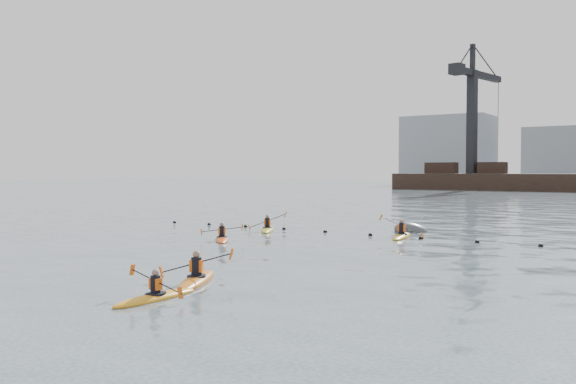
# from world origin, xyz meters

# --- Properties ---
(ground) EXTENTS (400.00, 400.00, 0.00)m
(ground) POSITION_xyz_m (0.00, 0.00, 0.00)
(ground) COLOR #384752
(ground) RESTS_ON ground
(float_line) EXTENTS (33.24, 0.73, 0.24)m
(float_line) POSITION_xyz_m (-0.50, 22.53, 0.03)
(float_line) COLOR black
(float_line) RESTS_ON ground
(kayaker_0) EXTENTS (2.30, 3.59, 1.28)m
(kayaker_0) POSITION_xyz_m (-0.58, 6.30, 0.11)
(kayaker_0) COLOR #CB6813
(kayaker_0) RESTS_ON ground
(kayaker_1) EXTENTS (2.07, 3.07, 1.03)m
(kayaker_1) POSITION_xyz_m (0.25, 3.65, 0.09)
(kayaker_1) COLOR orange
(kayaker_1) RESTS_ON ground
(kayaker_2) EXTENTS (2.62, 2.98, 1.06)m
(kayaker_2) POSITION_xyz_m (-7.50, 16.07, 0.10)
(kayaker_2) COLOR #CD4D13
(kayaker_2) RESTS_ON ground
(kayaker_3) EXTENTS (2.46, 3.63, 1.40)m
(kayaker_3) POSITION_xyz_m (-0.15, 22.44, 0.11)
(kayaker_3) COLOR gold
(kayaker_3) RESTS_ON ground
(kayaker_5) EXTENTS (2.35, 3.34, 1.30)m
(kayaker_5) POSITION_xyz_m (-8.43, 21.53, 0.11)
(kayaker_5) COLOR gold
(kayaker_5) RESTS_ON ground
(mooring_buoy) EXTENTS (2.62, 2.20, 1.48)m
(mooring_buoy) POSITION_xyz_m (-0.83, 25.64, 0.00)
(mooring_buoy) COLOR #414446
(mooring_buoy) RESTS_ON ground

